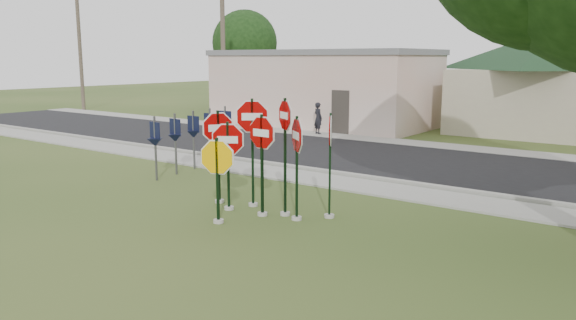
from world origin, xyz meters
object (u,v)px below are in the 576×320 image
Objects in this scene: stop_sign_yellow at (217,170)px; stop_sign_center at (262,151)px; utility_pole_near at (223,36)px; pedestrian at (318,118)px; stop_sign_left at (228,154)px.

stop_sign_center is at bearing 68.26° from stop_sign_yellow.
stop_sign_yellow is (-0.43, -1.08, -0.35)m from stop_sign_center.
utility_pole_near is 8.34m from pedestrian.
stop_sign_center is 1.22× the size of stop_sign_yellow.
stop_sign_yellow is 15.40m from pedestrian.
stop_sign_yellow is 20.59m from utility_pole_near.
utility_pole_near reaches higher than pedestrian.
utility_pole_near is (-13.13, 13.89, 3.54)m from stop_sign_left.
stop_sign_left is 0.25× the size of utility_pole_near.
pedestrian is (-6.97, 12.87, -0.75)m from stop_sign_center.
stop_sign_left is 19.44m from utility_pole_near.
stop_sign_center is 1.03m from stop_sign_left.
pedestrian is at bearing 118.43° from stop_sign_center.
pedestrian is at bearing 115.12° from stop_sign_yellow.
stop_sign_left is at bearing -46.60° from utility_pole_near.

